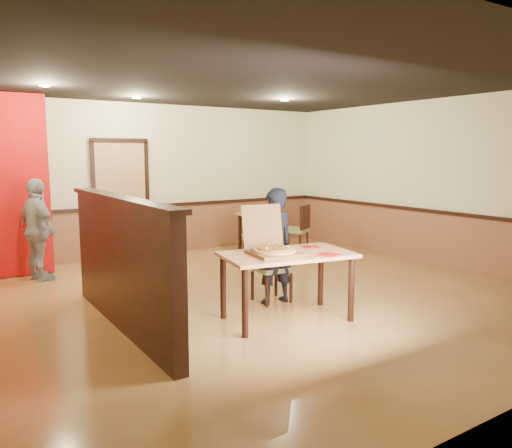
{
  "coord_description": "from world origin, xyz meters",
  "views": [
    {
      "loc": [
        -3.65,
        -5.39,
        1.89
      ],
      "look_at": [
        -0.14,
        0.0,
        0.98
      ],
      "focal_mm": 35.0,
      "sensor_mm": 36.0,
      "label": 1
    }
  ],
  "objects_px": {
    "diner_chair": "(269,263)",
    "condiment": "(268,210)",
    "side_chair_right": "(298,228)",
    "passerby": "(38,230)",
    "side_table": "(258,222)",
    "side_chair_left": "(254,235)",
    "main_table": "(287,262)",
    "diner": "(274,246)",
    "pizza_box": "(272,248)"
  },
  "relations": [
    {
      "from": "main_table",
      "to": "pizza_box",
      "type": "height_order",
      "value": "pizza_box"
    },
    {
      "from": "side_chair_right",
      "to": "pizza_box",
      "type": "distance_m",
      "value": 3.84
    },
    {
      "from": "diner",
      "to": "main_table",
      "type": "bearing_deg",
      "value": 68.94
    },
    {
      "from": "side_chair_right",
      "to": "pizza_box",
      "type": "height_order",
      "value": "pizza_box"
    },
    {
      "from": "pizza_box",
      "to": "side_table",
      "type": "bearing_deg",
      "value": 65.67
    },
    {
      "from": "side_chair_right",
      "to": "pizza_box",
      "type": "bearing_deg",
      "value": 16.61
    },
    {
      "from": "main_table",
      "to": "side_chair_right",
      "type": "height_order",
      "value": "side_chair_right"
    },
    {
      "from": "diner",
      "to": "side_chair_left",
      "type": "bearing_deg",
      "value": -115.36
    },
    {
      "from": "pizza_box",
      "to": "condiment",
      "type": "xyz_separation_m",
      "value": [
        2.22,
        3.31,
        -0.02
      ]
    },
    {
      "from": "main_table",
      "to": "side_table",
      "type": "relative_size",
      "value": 1.91
    },
    {
      "from": "diner_chair",
      "to": "side_chair_left",
      "type": "xyz_separation_m",
      "value": [
        1.15,
        2.12,
        -0.02
      ]
    },
    {
      "from": "side_chair_left",
      "to": "pizza_box",
      "type": "bearing_deg",
      "value": 88.09
    },
    {
      "from": "diner_chair",
      "to": "side_table",
      "type": "distance_m",
      "value": 3.18
    },
    {
      "from": "side_table",
      "to": "passerby",
      "type": "height_order",
      "value": "passerby"
    },
    {
      "from": "side_chair_left",
      "to": "side_table",
      "type": "xyz_separation_m",
      "value": [
        0.48,
        0.61,
        0.12
      ]
    },
    {
      "from": "passerby",
      "to": "side_table",
      "type": "bearing_deg",
      "value": -107.52
    },
    {
      "from": "side_chair_left",
      "to": "side_table",
      "type": "distance_m",
      "value": 0.78
    },
    {
      "from": "passerby",
      "to": "pizza_box",
      "type": "distance_m",
      "value": 3.9
    },
    {
      "from": "side_chair_left",
      "to": "diner",
      "type": "height_order",
      "value": "diner"
    },
    {
      "from": "main_table",
      "to": "side_chair_right",
      "type": "bearing_deg",
      "value": 60.05
    },
    {
      "from": "side_chair_right",
      "to": "condiment",
      "type": "relative_size",
      "value": 6.79
    },
    {
      "from": "side_table",
      "to": "passerby",
      "type": "xyz_separation_m",
      "value": [
        -3.93,
        -0.01,
        0.19
      ]
    },
    {
      "from": "diner_chair",
      "to": "passerby",
      "type": "xyz_separation_m",
      "value": [
        -2.3,
        2.72,
        0.28
      ]
    },
    {
      "from": "side_chair_left",
      "to": "main_table",
      "type": "bearing_deg",
      "value": 91.2
    },
    {
      "from": "main_table",
      "to": "side_chair_right",
      "type": "distance_m",
      "value": 3.74
    },
    {
      "from": "side_chair_right",
      "to": "diner",
      "type": "height_order",
      "value": "diner"
    },
    {
      "from": "diner_chair",
      "to": "pizza_box",
      "type": "relative_size",
      "value": 1.37
    },
    {
      "from": "pizza_box",
      "to": "condiment",
      "type": "bearing_deg",
      "value": 62.9
    },
    {
      "from": "side_table",
      "to": "pizza_box",
      "type": "relative_size",
      "value": 1.27
    },
    {
      "from": "condiment",
      "to": "main_table",
      "type": "bearing_deg",
      "value": -121.42
    },
    {
      "from": "pizza_box",
      "to": "condiment",
      "type": "relative_size",
      "value": 4.65
    },
    {
      "from": "diner_chair",
      "to": "condiment",
      "type": "relative_size",
      "value": 6.36
    },
    {
      "from": "pizza_box",
      "to": "main_table",
      "type": "bearing_deg",
      "value": -4.45
    },
    {
      "from": "side_chair_left",
      "to": "diner",
      "type": "xyz_separation_m",
      "value": [
        -1.16,
        -2.27,
        0.28
      ]
    },
    {
      "from": "side_chair_left",
      "to": "pizza_box",
      "type": "height_order",
      "value": "pizza_box"
    },
    {
      "from": "side_chair_right",
      "to": "main_table",
      "type": "bearing_deg",
      "value": 19.02
    },
    {
      "from": "side_table",
      "to": "side_chair_left",
      "type": "bearing_deg",
      "value": -128.34
    },
    {
      "from": "side_chair_right",
      "to": "condiment",
      "type": "distance_m",
      "value": 0.66
    },
    {
      "from": "diner",
      "to": "passerby",
      "type": "height_order",
      "value": "passerby"
    },
    {
      "from": "diner_chair",
      "to": "side_chair_right",
      "type": "relative_size",
      "value": 0.94
    },
    {
      "from": "side_chair_left",
      "to": "condiment",
      "type": "height_order",
      "value": "condiment"
    },
    {
      "from": "main_table",
      "to": "diner_chair",
      "type": "relative_size",
      "value": 1.78
    },
    {
      "from": "main_table",
      "to": "passerby",
      "type": "distance_m",
      "value": 4.02
    },
    {
      "from": "diner_chair",
      "to": "side_chair_right",
      "type": "bearing_deg",
      "value": 48.11
    },
    {
      "from": "side_chair_left",
      "to": "condiment",
      "type": "distance_m",
      "value": 0.86
    },
    {
      "from": "side_chair_left",
      "to": "passerby",
      "type": "distance_m",
      "value": 3.52
    },
    {
      "from": "diner_chair",
      "to": "diner",
      "type": "distance_m",
      "value": 0.29
    },
    {
      "from": "main_table",
      "to": "side_chair_left",
      "type": "bearing_deg",
      "value": 73.48
    },
    {
      "from": "pizza_box",
      "to": "diner_chair",
      "type": "bearing_deg",
      "value": 64.5
    },
    {
      "from": "passerby",
      "to": "condiment",
      "type": "relative_size",
      "value": 11.02
    }
  ]
}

